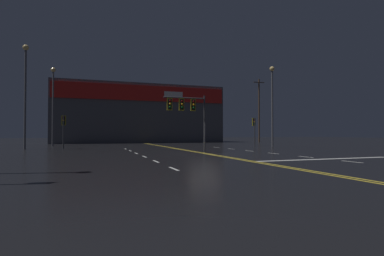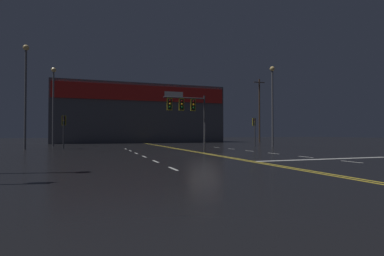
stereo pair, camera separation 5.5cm
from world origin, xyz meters
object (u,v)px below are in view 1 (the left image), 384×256
(streetlight_far_right, at_px, (25,83))
(traffic_signal_corner_northeast, at_px, (254,125))
(streetlight_near_left, at_px, (272,95))
(traffic_signal_median, at_px, (187,108))
(streetlight_near_right, at_px, (53,96))
(traffic_signal_corner_northwest, at_px, (64,124))

(streetlight_far_right, bearing_deg, traffic_signal_corner_northeast, -0.09)
(streetlight_near_left, bearing_deg, traffic_signal_median, -152.23)
(traffic_signal_median, xyz_separation_m, streetlight_near_right, (-11.56, 16.59, 2.49))
(traffic_signal_median, height_order, traffic_signal_corner_northeast, traffic_signal_median)
(traffic_signal_corner_northwest, relative_size, streetlight_near_left, 0.36)
(streetlight_near_right, bearing_deg, traffic_signal_corner_northwest, -75.68)
(traffic_signal_median, height_order, streetlight_near_right, streetlight_near_right)
(traffic_signal_corner_northwest, xyz_separation_m, streetlight_near_right, (-1.69, 6.63, 3.61))
(streetlight_near_left, relative_size, streetlight_near_right, 0.97)
(streetlight_near_right, bearing_deg, traffic_signal_median, -55.14)
(traffic_signal_median, xyz_separation_m, traffic_signal_corner_northeast, (12.00, 9.76, -1.03))
(streetlight_near_left, bearing_deg, streetlight_near_right, 157.38)
(streetlight_near_right, height_order, streetlight_far_right, streetlight_far_right)
(traffic_signal_median, relative_size, streetlight_far_right, 0.46)
(traffic_signal_corner_northwest, height_order, streetlight_far_right, streetlight_far_right)
(traffic_signal_median, bearing_deg, traffic_signal_corner_northeast, 39.14)
(traffic_signal_corner_northeast, xyz_separation_m, traffic_signal_corner_northwest, (-21.86, 0.20, -0.10))
(streetlight_near_right, distance_m, streetlight_far_right, 7.02)
(streetlight_near_right, xyz_separation_m, streetlight_far_right, (-1.75, -6.79, 0.37))
(streetlight_near_left, bearing_deg, streetlight_far_right, 172.87)
(traffic_signal_corner_northeast, height_order, traffic_signal_corner_northwest, traffic_signal_corner_northeast)
(streetlight_near_right, bearing_deg, streetlight_near_left, -22.62)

